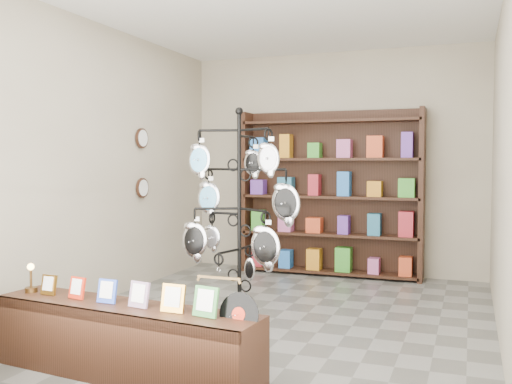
# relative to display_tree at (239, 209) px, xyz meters

# --- Properties ---
(ground) EXTENTS (5.00, 5.00, 0.00)m
(ground) POSITION_rel_display_tree_xyz_m (0.01, 0.87, -1.13)
(ground) COLOR slate
(ground) RESTS_ON ground
(room_envelope) EXTENTS (5.00, 5.00, 5.00)m
(room_envelope) POSITION_rel_display_tree_xyz_m (0.01, 0.87, 0.72)
(room_envelope) COLOR #B0A68D
(room_envelope) RESTS_ON ground
(display_tree) EXTENTS (1.00, 0.87, 1.96)m
(display_tree) POSITION_rel_display_tree_xyz_m (0.00, 0.00, 0.00)
(display_tree) COLOR black
(display_tree) RESTS_ON ground
(front_shelf) EXTENTS (2.10, 0.63, 0.73)m
(front_shelf) POSITION_rel_display_tree_xyz_m (-0.50, -0.92, -0.87)
(front_shelf) COLOR black
(front_shelf) RESTS_ON ground
(back_shelving) EXTENTS (2.42, 0.36, 2.20)m
(back_shelving) POSITION_rel_display_tree_xyz_m (0.01, 3.17, -0.10)
(back_shelving) COLOR black
(back_shelving) RESTS_ON ground
(wall_clocks) EXTENTS (0.03, 0.24, 0.84)m
(wall_clocks) POSITION_rel_display_tree_xyz_m (-1.96, 1.67, 0.37)
(wall_clocks) COLOR black
(wall_clocks) RESTS_ON ground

